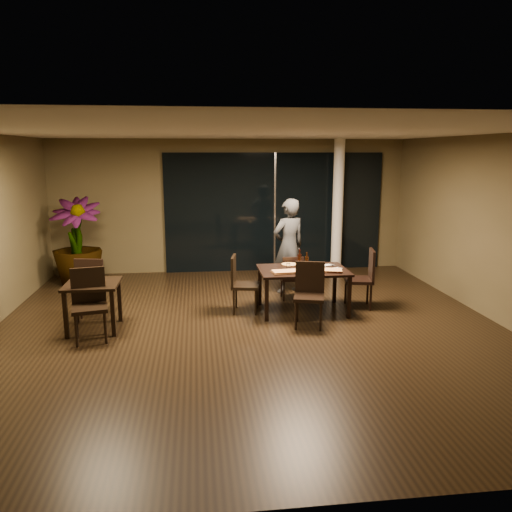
{
  "coord_description": "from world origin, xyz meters",
  "views": [
    {
      "loc": [
        -0.79,
        -7.33,
        2.72
      ],
      "look_at": [
        0.16,
        0.56,
        1.05
      ],
      "focal_mm": 35.0,
      "sensor_mm": 36.0,
      "label": 1
    }
  ],
  "objects_px": {
    "chair_main_far": "(292,275)",
    "chair_main_right": "(364,275)",
    "side_table": "(93,291)",
    "main_table": "(303,273)",
    "chair_side_far": "(93,284)",
    "chair_main_near": "(309,291)",
    "bottle_a": "(299,261)",
    "diner": "(289,246)",
    "potted_plant": "(77,242)",
    "bottle_b": "(307,261)",
    "chair_main_left": "(240,281)",
    "bottle_c": "(300,258)",
    "chair_side_near": "(89,300)"
  },
  "relations": [
    {
      "from": "chair_main_right",
      "to": "chair_side_near",
      "type": "xyz_separation_m",
      "value": [
        -4.5,
        -0.99,
        0.0
      ]
    },
    {
      "from": "chair_main_far",
      "to": "chair_main_right",
      "type": "distance_m",
      "value": 1.32
    },
    {
      "from": "chair_side_far",
      "to": "bottle_b",
      "type": "relative_size",
      "value": 3.52
    },
    {
      "from": "main_table",
      "to": "chair_side_far",
      "type": "distance_m",
      "value": 3.52
    },
    {
      "from": "chair_main_right",
      "to": "diner",
      "type": "relative_size",
      "value": 0.57
    },
    {
      "from": "side_table",
      "to": "diner",
      "type": "xyz_separation_m",
      "value": [
        3.37,
        1.71,
        0.3
      ]
    },
    {
      "from": "chair_side_near",
      "to": "potted_plant",
      "type": "relative_size",
      "value": 0.58
    },
    {
      "from": "chair_main_right",
      "to": "chair_side_far",
      "type": "height_order",
      "value": "chair_main_right"
    },
    {
      "from": "chair_main_far",
      "to": "chair_side_far",
      "type": "xyz_separation_m",
      "value": [
        -3.46,
        -0.58,
        0.1
      ]
    },
    {
      "from": "chair_main_near",
      "to": "diner",
      "type": "xyz_separation_m",
      "value": [
        0.01,
        1.89,
        0.36
      ]
    },
    {
      "from": "chair_main_near",
      "to": "chair_main_right",
      "type": "distance_m",
      "value": 1.4
    },
    {
      "from": "chair_side_near",
      "to": "bottle_c",
      "type": "bearing_deg",
      "value": 5.26
    },
    {
      "from": "diner",
      "to": "potted_plant",
      "type": "xyz_separation_m",
      "value": [
        -4.22,
        1.08,
        -0.02
      ]
    },
    {
      "from": "chair_main_far",
      "to": "chair_main_left",
      "type": "distance_m",
      "value": 1.16
    },
    {
      "from": "main_table",
      "to": "chair_side_near",
      "type": "relative_size",
      "value": 1.42
    },
    {
      "from": "bottle_b",
      "to": "chair_main_right",
      "type": "bearing_deg",
      "value": 4.69
    },
    {
      "from": "side_table",
      "to": "main_table",
      "type": "bearing_deg",
      "value": 8.37
    },
    {
      "from": "chair_side_near",
      "to": "bottle_b",
      "type": "distance_m",
      "value": 3.57
    },
    {
      "from": "main_table",
      "to": "chair_main_far",
      "type": "distance_m",
      "value": 0.72
    },
    {
      "from": "chair_main_near",
      "to": "bottle_a",
      "type": "xyz_separation_m",
      "value": [
        -0.02,
        0.72,
        0.33
      ]
    },
    {
      "from": "side_table",
      "to": "chair_side_far",
      "type": "relative_size",
      "value": 0.78
    },
    {
      "from": "chair_main_right",
      "to": "potted_plant",
      "type": "relative_size",
      "value": 0.58
    },
    {
      "from": "side_table",
      "to": "potted_plant",
      "type": "distance_m",
      "value": 2.94
    },
    {
      "from": "chair_main_left",
      "to": "bottle_a",
      "type": "xyz_separation_m",
      "value": [
        1.01,
        -0.07,
        0.34
      ]
    },
    {
      "from": "chair_main_near",
      "to": "chair_side_far",
      "type": "relative_size",
      "value": 0.98
    },
    {
      "from": "chair_main_left",
      "to": "diner",
      "type": "xyz_separation_m",
      "value": [
        1.04,
        1.1,
        0.38
      ]
    },
    {
      "from": "potted_plant",
      "to": "bottle_b",
      "type": "height_order",
      "value": "potted_plant"
    },
    {
      "from": "chair_main_far",
      "to": "main_table",
      "type": "bearing_deg",
      "value": 96.21
    },
    {
      "from": "chair_main_right",
      "to": "potted_plant",
      "type": "height_order",
      "value": "potted_plant"
    },
    {
      "from": "main_table",
      "to": "chair_main_near",
      "type": "distance_m",
      "value": 0.68
    },
    {
      "from": "chair_main_right",
      "to": "chair_side_near",
      "type": "distance_m",
      "value": 4.61
    },
    {
      "from": "chair_main_far",
      "to": "diner",
      "type": "height_order",
      "value": "diner"
    },
    {
      "from": "chair_main_left",
      "to": "bottle_b",
      "type": "height_order",
      "value": "bottle_b"
    },
    {
      "from": "bottle_b",
      "to": "bottle_c",
      "type": "bearing_deg",
      "value": 130.15
    },
    {
      "from": "chair_main_far",
      "to": "bottle_b",
      "type": "bearing_deg",
      "value": 101.53
    },
    {
      "from": "chair_main_near",
      "to": "side_table",
      "type": "bearing_deg",
      "value": -167.86
    },
    {
      "from": "bottle_c",
      "to": "bottle_a",
      "type": "bearing_deg",
      "value": -102.74
    },
    {
      "from": "main_table",
      "to": "chair_main_far",
      "type": "height_order",
      "value": "chair_main_far"
    },
    {
      "from": "main_table",
      "to": "chair_main_right",
      "type": "relative_size",
      "value": 1.44
    },
    {
      "from": "main_table",
      "to": "chair_main_far",
      "type": "bearing_deg",
      "value": 94.73
    },
    {
      "from": "chair_side_far",
      "to": "bottle_c",
      "type": "height_order",
      "value": "bottle_c"
    },
    {
      "from": "diner",
      "to": "bottle_b",
      "type": "relative_size",
      "value": 6.35
    },
    {
      "from": "bottle_b",
      "to": "bottle_a",
      "type": "bearing_deg",
      "value": 166.45
    },
    {
      "from": "chair_main_far",
      "to": "chair_main_right",
      "type": "relative_size",
      "value": 0.81
    },
    {
      "from": "main_table",
      "to": "side_table",
      "type": "xyz_separation_m",
      "value": [
        -3.4,
        -0.5,
        -0.05
      ]
    },
    {
      "from": "chair_side_far",
      "to": "chair_main_far",
      "type": "bearing_deg",
      "value": -159.0
    },
    {
      "from": "chair_main_left",
      "to": "chair_side_near",
      "type": "relative_size",
      "value": 0.93
    },
    {
      "from": "chair_main_far",
      "to": "bottle_a",
      "type": "height_order",
      "value": "bottle_a"
    },
    {
      "from": "chair_main_near",
      "to": "chair_main_left",
      "type": "relative_size",
      "value": 1.03
    },
    {
      "from": "chair_main_near",
      "to": "chair_side_near",
      "type": "distance_m",
      "value": 3.35
    }
  ]
}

